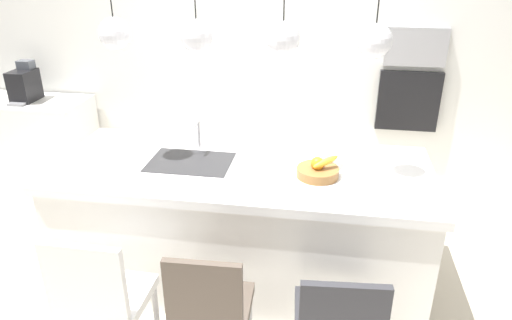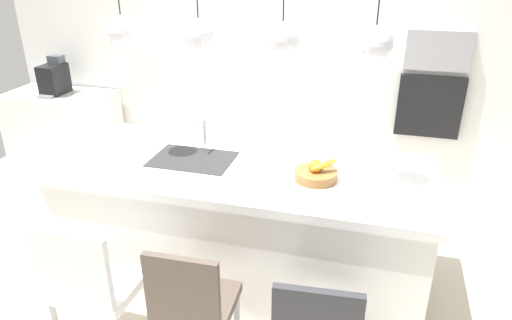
% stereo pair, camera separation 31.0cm
% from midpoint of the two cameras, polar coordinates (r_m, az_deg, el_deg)
% --- Properties ---
extents(floor, '(6.60, 6.60, 0.00)m').
position_cam_midpoint_polar(floor, '(3.62, 0.95, -13.66)').
color(floor, beige).
rests_on(floor, ground).
extents(back_wall, '(6.00, 0.10, 2.60)m').
position_cam_midpoint_polar(back_wall, '(4.55, 6.46, 12.55)').
color(back_wall, white).
rests_on(back_wall, ground).
extents(kitchen_island, '(2.53, 1.04, 0.90)m').
position_cam_midpoint_polar(kitchen_island, '(3.36, 1.01, -7.60)').
color(kitchen_island, white).
rests_on(kitchen_island, ground).
extents(sink_basin, '(0.56, 0.40, 0.02)m').
position_cam_midpoint_polar(sink_basin, '(3.24, -5.00, -0.03)').
color(sink_basin, '#2D2D30').
rests_on(sink_basin, kitchen_island).
extents(faucet, '(0.02, 0.17, 0.22)m').
position_cam_midpoint_polar(faucet, '(3.37, -3.85, 3.71)').
color(faucet, silver).
rests_on(faucet, kitchen_island).
extents(fruit_bowl, '(0.27, 0.27, 0.15)m').
position_cam_midpoint_polar(fruit_bowl, '(2.98, 10.29, -1.62)').
color(fruit_bowl, '#9E6B38').
rests_on(fruit_bowl, kitchen_island).
extents(side_counter, '(1.10, 0.60, 0.84)m').
position_cam_midpoint_polar(side_counter, '(5.40, -20.75, 3.27)').
color(side_counter, white).
rests_on(side_counter, ground).
extents(coffee_machine, '(0.20, 0.35, 0.38)m').
position_cam_midpoint_polar(coffee_machine, '(5.25, -21.81, 9.19)').
color(coffee_machine, black).
rests_on(coffee_machine, side_counter).
extents(microwave, '(0.54, 0.08, 0.34)m').
position_cam_midpoint_polar(microwave, '(4.44, 23.22, 12.13)').
color(microwave, '#9E9EA3').
rests_on(microwave, back_wall).
extents(oven, '(0.56, 0.08, 0.56)m').
position_cam_midpoint_polar(oven, '(4.56, 22.18, 6.03)').
color(oven, black).
rests_on(oven, back_wall).
extents(chair_near, '(0.47, 0.41, 0.90)m').
position_cam_midpoint_polar(chair_near, '(2.84, -16.49, -14.24)').
color(chair_near, white).
rests_on(chair_near, ground).
extents(chair_middle, '(0.43, 0.43, 0.88)m').
position_cam_midpoint_polar(chair_middle, '(2.62, -4.24, -17.20)').
color(chair_middle, brown).
rests_on(chair_middle, ground).
extents(pendant_light_left, '(0.20, 0.20, 0.80)m').
position_cam_midpoint_polar(pendant_light_left, '(3.17, -13.22, 15.06)').
color(pendant_light_left, silver).
extents(pendant_light_center_left, '(0.20, 0.20, 0.80)m').
position_cam_midpoint_polar(pendant_light_center_left, '(2.96, -3.90, 14.98)').
color(pendant_light_center_left, silver).
extents(pendant_light_center_right, '(0.20, 0.20, 0.80)m').
position_cam_midpoint_polar(pendant_light_center_right, '(2.83, 6.52, 14.45)').
color(pendant_light_center_right, silver).
extents(pendant_light_right, '(0.20, 0.20, 0.80)m').
position_cam_midpoint_polar(pendant_light_right, '(2.80, 17.46, 13.39)').
color(pendant_light_right, silver).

